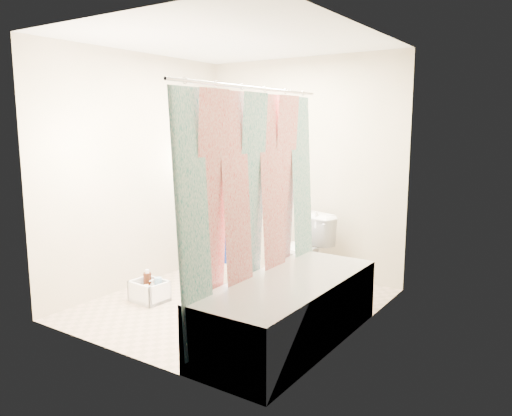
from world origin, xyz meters
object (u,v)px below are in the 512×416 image
Objects in this scene: toilet at (297,252)px; plumber at (235,203)px; bathtub at (289,309)px; cleaning_caddy at (150,292)px.

plumber is (-0.51, -0.40, 0.52)m from toilet.
toilet is 0.42× the size of plumber.
bathtub is 1.57m from cleaning_caddy.
toilet is at bearing 54.93° from cleaning_caddy.
bathtub is 0.98× the size of plumber.
toilet reaches higher than cleaning_caddy.
bathtub is at bearing 47.89° from plumber.
bathtub is 2.33× the size of toilet.
plumber is at bearing -122.80° from toilet.
bathtub is at bearing 2.65° from cleaning_caddy.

